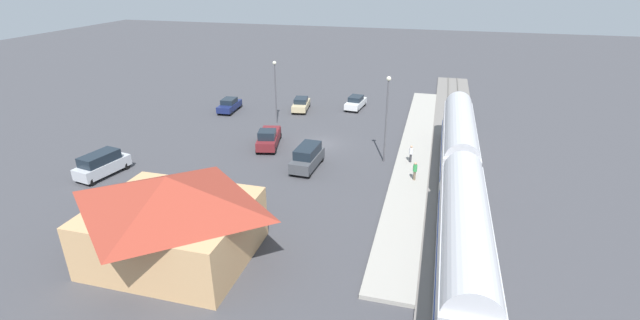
% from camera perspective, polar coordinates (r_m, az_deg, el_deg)
% --- Properties ---
extents(ground_plane, '(200.00, 200.00, 0.00)m').
position_cam_1_polar(ground_plane, '(47.94, 0.11, 2.08)').
color(ground_plane, '#424247').
extents(railway_track, '(4.80, 70.00, 0.30)m').
position_cam_1_polar(railway_track, '(46.58, 16.99, 0.45)').
color(railway_track, slate).
rests_on(railway_track, ground).
extents(platform, '(3.20, 46.00, 0.30)m').
position_cam_1_polar(platform, '(46.51, 12.10, 1.03)').
color(platform, '#A8A399').
rests_on(platform, ground).
extents(station_building, '(10.54, 8.84, 5.85)m').
position_cam_1_polar(station_building, '(29.95, -18.59, -6.88)').
color(station_building, tan).
rests_on(station_building, ground).
extents(pedestrian_on_platform, '(0.36, 0.36, 1.71)m').
position_cam_1_polar(pedestrian_on_platform, '(39.68, 12.16, -1.25)').
color(pedestrian_on_platform, brown).
rests_on(pedestrian_on_platform, platform).
extents(pedestrian_waiting_far, '(0.36, 0.36, 1.71)m').
position_cam_1_polar(pedestrian_waiting_far, '(43.26, 11.66, 0.94)').
color(pedestrian_waiting_far, '#333338').
rests_on(pedestrian_waiting_far, platform).
extents(suv_silver, '(2.82, 5.18, 2.22)m').
position_cam_1_polar(suv_silver, '(44.92, -26.35, -0.47)').
color(suv_silver, silver).
rests_on(suv_silver, ground).
extents(sedan_tan, '(2.44, 4.71, 1.74)m').
position_cam_1_polar(sedan_tan, '(59.25, -2.46, 7.22)').
color(sedan_tan, '#C6B284').
rests_on(sedan_tan, ground).
extents(sedan_white, '(2.33, 4.68, 1.74)m').
position_cam_1_polar(sedan_white, '(60.17, 4.63, 7.43)').
color(sedan_white, white).
rests_on(sedan_white, ground).
extents(pickup_maroon, '(3.10, 5.70, 2.14)m').
position_cam_1_polar(pickup_maroon, '(47.18, -6.64, 2.89)').
color(pickup_maroon, maroon).
rests_on(pickup_maroon, ground).
extents(suv_charcoal, '(2.19, 4.99, 2.22)m').
position_cam_1_polar(suv_charcoal, '(41.75, -1.64, 0.39)').
color(suv_charcoal, '#47494F').
rests_on(suv_charcoal, ground).
extents(sedan_navy, '(2.11, 4.60, 1.74)m').
position_cam_1_polar(sedan_navy, '(60.02, -11.62, 6.97)').
color(sedan_navy, navy).
rests_on(sedan_navy, ground).
extents(light_pole_near_platform, '(0.44, 0.44, 8.49)m').
position_cam_1_polar(light_pole_near_platform, '(42.26, 8.62, 6.39)').
color(light_pole_near_platform, '#515156').
rests_on(light_pole_near_platform, ground).
extents(light_pole_lot_center, '(0.44, 0.44, 7.59)m').
position_cam_1_polar(light_pole_lot_center, '(53.47, -5.78, 9.65)').
color(light_pole_lot_center, '#515156').
rests_on(light_pole_lot_center, ground).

